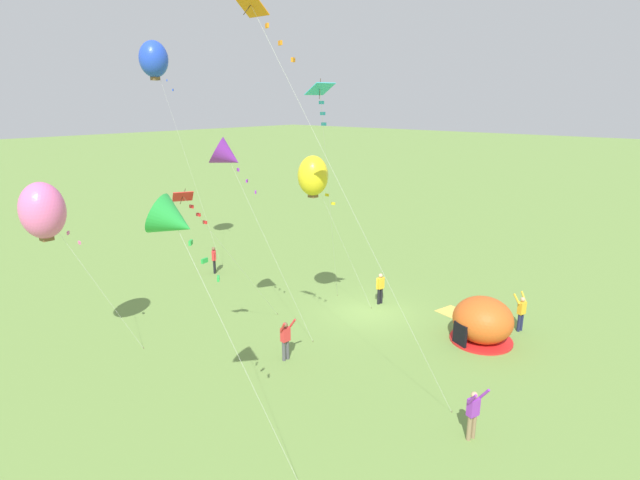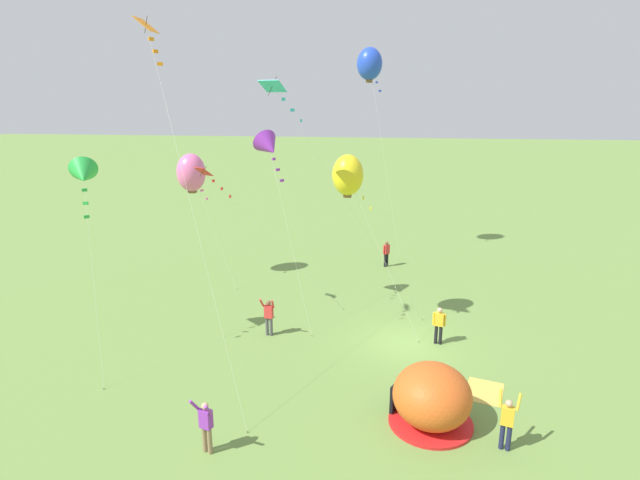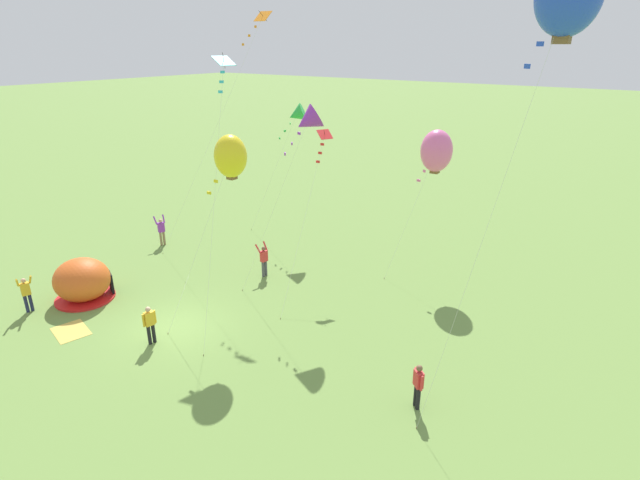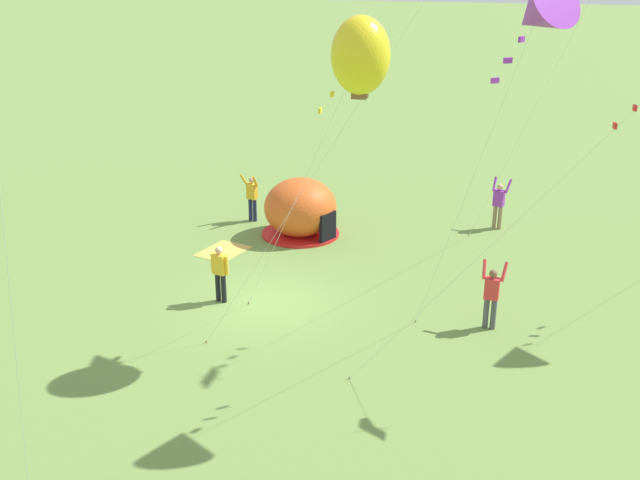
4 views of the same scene
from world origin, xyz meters
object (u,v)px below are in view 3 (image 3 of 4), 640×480
Objects in this scene: person_center_field at (418,384)px; person_watching_sky at (150,323)px; person_arms_raised at (161,230)px; person_near_tent at (26,293)px; kite_red at (323,142)px; person_flying_kite at (264,259)px; kite_cyan at (223,70)px; kite_orange at (257,27)px; kite_yellow at (231,156)px; kite_green at (296,115)px; kite_pink at (436,151)px; popup_tent at (82,281)px; kite_purple at (307,121)px.

person_center_field is 11.16m from person_watching_sky.
person_near_tent is (1.70, -9.03, 0.00)m from person_arms_raised.
person_flying_kite is at bearing -118.70° from kite_red.
kite_cyan reaches higher than person_center_field.
kite_orange reaches higher than kite_red.
kite_yellow reaches higher than kite_red.
person_near_tent is at bearing -123.36° from kite_red.
kite_yellow is (1.46, -3.40, 6.34)m from person_flying_kite.
person_center_field is 19.35m from kite_green.
person_flying_kite is 0.25× the size of kite_red.
person_arms_raised is 0.23× the size of kite_yellow.
kite_yellow is (2.54, -2.38, -3.31)m from kite_cyan.
kite_orange reaches higher than kite_green.
person_near_tent is 7.12m from person_watching_sky.
kite_pink is at bearing 43.44° from person_flying_kite.
person_watching_sky is at bearing -96.56° from kite_red.
kite_yellow is (1.00, 4.28, 6.37)m from person_watching_sky.
kite_pink is at bearing 32.94° from kite_red.
kite_cyan is at bearing -5.92° from person_arms_raised.
kite_green is at bearing 76.84° from person_near_tent.
kite_pink reaches higher than kite_red.
popup_tent is at bearing 174.44° from person_watching_sky.
kite_cyan is at bearing 162.49° from person_center_field.
kite_cyan reaches higher than person_flying_kite.
person_arms_raised is at bearing 162.08° from kite_yellow.
person_flying_kite is 7.34m from kite_yellow.
person_near_tent is 11.75m from kite_yellow.
person_flying_kite is at bearing -136.56° from kite_pink.
kite_orange is at bearing 106.17° from person_watching_sky.
person_flying_kite is 7.91m from kite_purple.
kite_pink is at bearing 61.78° from kite_yellow.
person_arms_raised is 0.14× the size of kite_orange.
person_flying_kite is 12.37m from kite_orange.
kite_cyan is 1.36× the size of kite_green.
popup_tent is 10.13m from kite_yellow.
kite_purple is (-8.64, 5.41, 7.48)m from person_center_field.
person_flying_kite is 7.69m from person_watching_sky.
kite_cyan reaches higher than kite_green.
kite_red is 0.92× the size of kite_yellow.
kite_cyan reaches higher than kite_pink.
kite_green reaches higher than person_flying_kite.
kite_purple reaches higher than person_flying_kite.
kite_yellow is at bearing -58.00° from kite_orange.
popup_tent is at bearing -105.05° from kite_orange.
kite_pink is (12.20, 13.41, 5.57)m from popup_tent.
kite_cyan is (-12.35, 3.90, 9.68)m from person_center_field.
person_flying_kite is 0.20× the size of kite_purple.
kite_yellow reaches higher than person_near_tent.
kite_purple is 7.35m from kite_orange.
person_near_tent is at bearing -113.06° from popup_tent.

